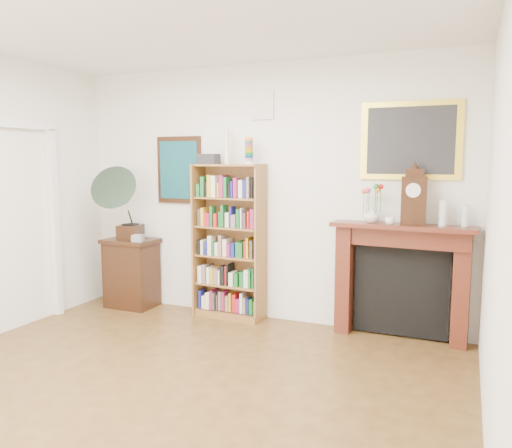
{
  "coord_description": "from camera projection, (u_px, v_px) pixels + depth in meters",
  "views": [
    {
      "loc": [
        2.08,
        -2.58,
        1.75
      ],
      "look_at": [
        0.3,
        1.6,
        1.18
      ],
      "focal_mm": 35.0,
      "sensor_mm": 36.0,
      "label": 1
    }
  ],
  "objects": [
    {
      "name": "room",
      "position": [
        116.0,
        216.0,
        3.21
      ],
      "size": [
        4.51,
        5.01,
        2.81
      ],
      "color": "#4A2F16",
      "rests_on": "ground"
    },
    {
      "name": "door_casing",
      "position": [
        19.0,
        209.0,
        5.18
      ],
      "size": [
        0.08,
        1.02,
        2.17
      ],
      "color": "white",
      "rests_on": "left_wall"
    },
    {
      "name": "teal_poster",
      "position": [
        179.0,
        170.0,
        5.85
      ],
      "size": [
        0.58,
        0.04,
        0.78
      ],
      "color": "black",
      "rests_on": "back_wall"
    },
    {
      "name": "small_picture",
      "position": [
        262.0,
        105.0,
        5.36
      ],
      "size": [
        0.26,
        0.04,
        0.3
      ],
      "color": "white",
      "rests_on": "back_wall"
    },
    {
      "name": "gilt_painting",
      "position": [
        410.0,
        141.0,
        4.8
      ],
      "size": [
        0.95,
        0.04,
        0.75
      ],
      "color": "yellow",
      "rests_on": "back_wall"
    },
    {
      "name": "bookshelf",
      "position": [
        229.0,
        233.0,
        5.53
      ],
      "size": [
        0.81,
        0.33,
        1.98
      ],
      "rotation": [
        0.0,
        0.0,
        -0.07
      ],
      "color": "brown",
      "rests_on": "floor"
    },
    {
      "name": "side_cabinet",
      "position": [
        132.0,
        273.0,
        6.02
      ],
      "size": [
        0.61,
        0.44,
        0.83
      ],
      "primitive_type": "cube",
      "rotation": [
        0.0,
        0.0,
        -0.0
      ],
      "color": "black",
      "rests_on": "floor"
    },
    {
      "name": "fireplace",
      "position": [
        401.0,
        271.0,
        4.9
      ],
      "size": [
        1.38,
        0.4,
        1.15
      ],
      "rotation": [
        0.0,
        0.0,
        -0.06
      ],
      "color": "#491C11",
      "rests_on": "floor"
    },
    {
      "name": "gramophone",
      "position": [
        121.0,
        199.0,
        5.84
      ],
      "size": [
        0.69,
        0.78,
        0.87
      ],
      "rotation": [
        0.0,
        0.0,
        0.29
      ],
      "color": "black",
      "rests_on": "side_cabinet"
    },
    {
      "name": "cd_stack",
      "position": [
        138.0,
        238.0,
        5.78
      ],
      "size": [
        0.15,
        0.15,
        0.08
      ],
      "primitive_type": "cube",
      "rotation": [
        0.0,
        0.0,
        0.27
      ],
      "color": "#A5A7B1",
      "rests_on": "side_cabinet"
    },
    {
      "name": "mantel_clock",
      "position": [
        414.0,
        198.0,
        4.71
      ],
      "size": [
        0.24,
        0.16,
        0.53
      ],
      "rotation": [
        0.0,
        0.0,
        0.13
      ],
      "color": "black",
      "rests_on": "fireplace"
    },
    {
      "name": "flower_vase",
      "position": [
        372.0,
        215.0,
        4.9
      ],
      "size": [
        0.19,
        0.19,
        0.16
      ],
      "primitive_type": "imported",
      "rotation": [
        0.0,
        0.0,
        -0.32
      ],
      "color": "silver",
      "rests_on": "fireplace"
    },
    {
      "name": "teacup",
      "position": [
        390.0,
        221.0,
        4.76
      ],
      "size": [
        0.1,
        0.1,
        0.07
      ],
      "primitive_type": "imported",
      "rotation": [
        0.0,
        0.0,
        -0.05
      ],
      "color": "white",
      "rests_on": "fireplace"
    },
    {
      "name": "bottle_left",
      "position": [
        443.0,
        213.0,
        4.65
      ],
      "size": [
        0.07,
        0.07,
        0.24
      ],
      "primitive_type": "cylinder",
      "color": "silver",
      "rests_on": "fireplace"
    },
    {
      "name": "bottle_right",
      "position": [
        465.0,
        216.0,
        4.6
      ],
      "size": [
        0.06,
        0.06,
        0.2
      ],
      "primitive_type": "cylinder",
      "color": "silver",
      "rests_on": "fireplace"
    }
  ]
}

